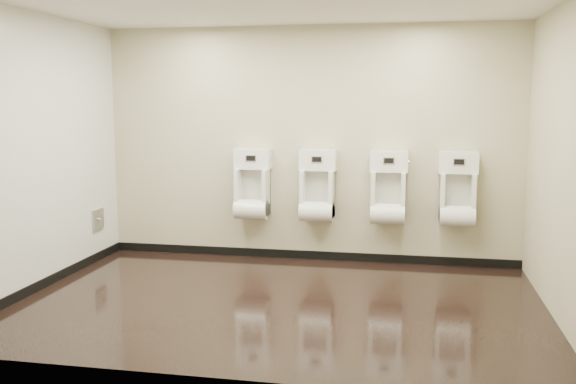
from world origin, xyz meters
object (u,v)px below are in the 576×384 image
urinal_0 (252,189)px  urinal_1 (317,191)px  access_panel (98,219)px  urinal_3 (457,194)px  urinal_2 (388,193)px

urinal_0 → urinal_1: bearing=0.0°
access_panel → urinal_1: size_ratio=0.30×
urinal_0 → urinal_3: size_ratio=1.00×
access_panel → urinal_2: (3.44, 0.40, 0.37)m
urinal_1 → urinal_3: size_ratio=1.00×
access_panel → urinal_1: urinal_1 is taller
urinal_1 → urinal_2: 0.83m
access_panel → urinal_0: bearing=12.4°
urinal_1 → urinal_3: bearing=0.0°
access_panel → urinal_3: 4.26m
access_panel → urinal_1: bearing=8.7°
access_panel → urinal_2: 3.49m
urinal_1 → urinal_2: bearing=0.0°
urinal_0 → urinal_2: same height
urinal_3 → urinal_1: bearing=180.0°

